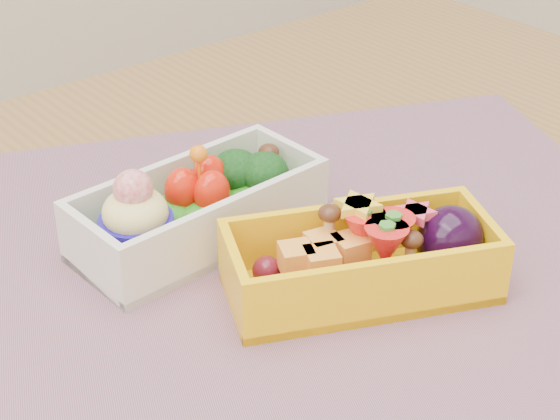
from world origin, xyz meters
TOP-DOWN VIEW (x-y plane):
  - table at (0.00, 0.00)m, footprint 1.20×0.80m
  - placemat at (0.04, 0.00)m, footprint 0.72×0.65m
  - bento_white at (0.01, 0.06)m, footprint 0.19×0.09m
  - bento_yellow at (0.07, -0.07)m, footprint 0.20×0.15m

SIDE VIEW (x-z plane):
  - table at x=0.00m, z-range 0.28..1.03m
  - placemat at x=0.04m, z-range 0.75..0.75m
  - bento_white at x=0.01m, z-range 0.74..0.82m
  - bento_yellow at x=0.07m, z-range 0.75..0.81m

